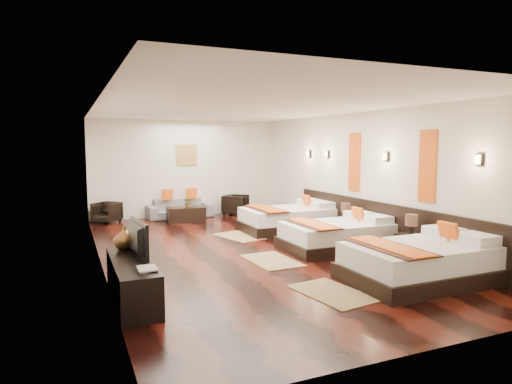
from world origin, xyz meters
name	(u,v)px	position (x,y,z in m)	size (l,w,h in m)	color
floor	(247,250)	(0.00, 0.00, 0.00)	(5.50, 9.50, 0.01)	black
ceiling	(247,107)	(0.00, 0.00, 2.80)	(5.50, 9.50, 0.01)	white
back_wall	(187,168)	(0.00, 4.75, 1.40)	(5.50, 0.01, 2.80)	silver
left_wall	(99,185)	(-2.75, 0.00, 1.40)	(0.01, 9.50, 2.80)	silver
right_wall	(363,176)	(2.75, 0.00, 1.40)	(0.01, 9.50, 2.80)	silver
headboard_panel	(384,225)	(2.71, -0.80, 0.45)	(0.08, 6.60, 0.90)	black
bed_near	(422,262)	(1.70, -2.93, 0.30)	(2.31, 1.45, 0.88)	black
bed_mid	(338,235)	(1.70, -0.64, 0.28)	(2.16, 1.36, 0.82)	black
bed_far	(289,219)	(1.70, 1.49, 0.29)	(2.24, 1.41, 0.86)	black
nightstand_a	(411,244)	(2.45, -1.86, 0.29)	(0.42, 0.42, 0.83)	black
nightstand_b	(345,226)	(2.44, 0.19, 0.28)	(0.40, 0.40, 0.79)	black
jute_mat_near	(333,293)	(0.12, -2.88, 0.01)	(0.75, 1.20, 0.01)	#93774B
jute_mat_mid	(272,260)	(0.09, -0.94, 0.01)	(0.75, 1.20, 0.01)	#93774B
jute_mat_far	(240,236)	(0.33, 1.28, 0.01)	(0.75, 1.20, 0.01)	#93774B
tv_console	(132,281)	(-2.50, -2.07, 0.28)	(0.50, 1.80, 0.55)	black
tv	(133,239)	(-2.45, -1.85, 0.80)	(0.85, 0.11, 0.49)	black
book	(138,270)	(-2.50, -2.61, 0.56)	(0.23, 0.31, 0.03)	black
figurine	(125,238)	(-2.50, -1.38, 0.72)	(0.33, 0.33, 0.34)	brown
sofa	(180,208)	(-0.30, 4.45, 0.27)	(1.85, 0.72, 0.54)	slate
armchair_left	(107,212)	(-2.30, 4.37, 0.28)	(0.60, 0.62, 0.56)	black
armchair_right	(236,205)	(1.36, 4.29, 0.30)	(0.65, 0.67, 0.61)	black
coffee_table	(186,214)	(-0.30, 3.72, 0.20)	(1.00, 0.50, 0.40)	black
table_plant	(188,202)	(-0.24, 3.68, 0.55)	(0.26, 0.23, 0.29)	#2A5A1E
orange_panel_a	(427,166)	(2.73, -1.90, 1.70)	(0.04, 0.40, 1.30)	#D86014
orange_panel_b	(354,162)	(2.73, 0.30, 1.70)	(0.04, 0.40, 1.30)	#D86014
sconce_near	(479,159)	(2.70, -3.00, 1.85)	(0.07, 0.12, 0.18)	black
sconce_mid	(386,156)	(2.70, -0.80, 1.85)	(0.07, 0.12, 0.18)	black
sconce_far	(327,154)	(2.70, 1.40, 1.85)	(0.07, 0.12, 0.18)	black
sconce_lounge	(309,154)	(2.70, 2.30, 1.85)	(0.07, 0.12, 0.18)	black
gold_artwork	(186,155)	(0.00, 4.73, 1.80)	(0.60, 0.04, 0.60)	#AD873F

